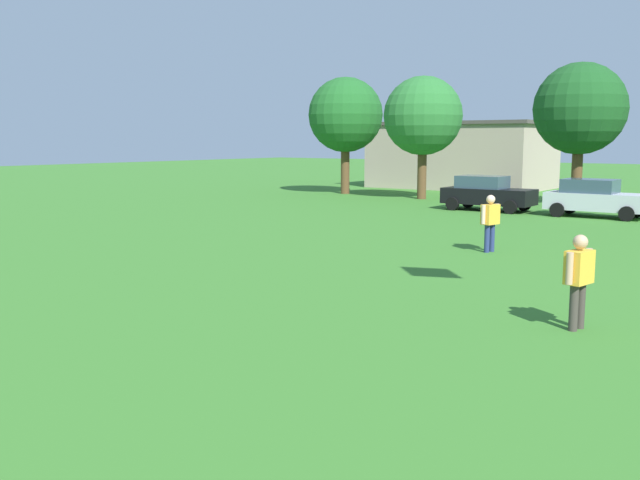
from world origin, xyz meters
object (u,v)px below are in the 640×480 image
Objects in this scene: bystander_midfield at (490,218)px; parked_car_black_0 at (487,193)px; adult_bystander at (579,274)px; tree_far_left at (345,115)px; parked_car_silver_1 at (595,198)px; tree_left at (423,116)px; tree_center at (580,109)px.

bystander_midfield reaches higher than parked_car_black_0.
tree_far_left is (-21.90, 24.73, 3.90)m from adult_bystander.
parked_car_silver_1 is at bearing 0.09° from parked_car_black_0.
bystander_midfield is 0.41× the size of parked_car_silver_1.
tree_left is (-10.92, 4.23, 3.89)m from parked_car_silver_1.
bystander_midfield is at bearing -66.43° from parked_car_black_0.
tree_center is (-7.56, 25.13, 3.94)m from adult_bystander.
adult_bystander is 0.25× the size of tree_left.
tree_left reaches higher than parked_car_silver_1.
parked_car_silver_1 is (5.10, 0.01, 0.00)m from parked_car_black_0.
adult_bystander is 29.08m from tree_left.
tree_center reaches higher than bystander_midfield.
adult_bystander is 9.03m from bystander_midfield.
adult_bystander reaches higher than parked_car_black_0.
adult_bystander is 22.23m from parked_car_black_0.
tree_center is (2.64, 5.38, 4.12)m from parked_car_black_0.
bystander_midfield is at bearing -45.21° from tree_far_left.
tree_left reaches higher than adult_bystander.
tree_far_left is at bearing 172.80° from tree_left.
parked_car_silver_1 is (-5.10, 19.75, -0.18)m from adult_bystander.
tree_left is (-11.13, 16.39, 3.71)m from bystander_midfield.
tree_left is at bearing -172.29° from tree_center.
parked_car_silver_1 is (-0.21, 12.16, -0.18)m from bystander_midfield.
parked_car_silver_1 is at bearing -16.48° from tree_far_left.
parked_car_black_0 is 13.36m from tree_far_left.
tree_center reaches higher than parked_car_silver_1.
bystander_midfield is at bearing -89.03° from parked_car_silver_1.
tree_far_left is 1.04× the size of tree_left.
bystander_midfield is 0.25× the size of tree_left.
parked_car_silver_1 is at bearing -154.85° from adult_bystander.
tree_far_left is 0.99× the size of tree_center.
parked_car_black_0 is at bearing 35.80° from bystander_midfield.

